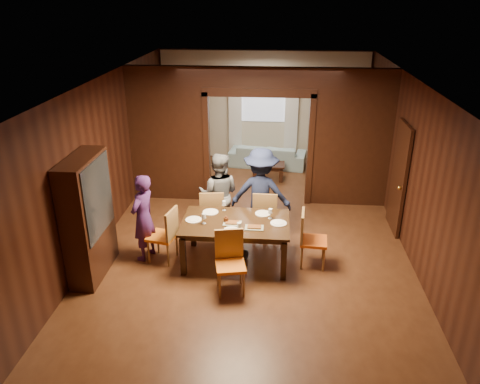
# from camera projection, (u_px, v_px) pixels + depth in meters

# --- Properties ---
(floor) EXTENTS (9.00, 9.00, 0.00)m
(floor) POSITION_uv_depth(u_px,v_px,m) (253.00, 234.00, 8.93)
(floor) COLOR #4B2715
(floor) RESTS_ON ground
(ceiling) EXTENTS (5.50, 9.00, 0.02)m
(ceiling) POSITION_uv_depth(u_px,v_px,m) (255.00, 81.00, 7.78)
(ceiling) COLOR silver
(ceiling) RESTS_ON room_walls
(room_walls) EXTENTS (5.52, 9.01, 2.90)m
(room_walls) POSITION_uv_depth(u_px,v_px,m) (259.00, 131.00, 10.06)
(room_walls) COLOR black
(room_walls) RESTS_ON floor
(person_purple) EXTENTS (0.53, 0.65, 1.53)m
(person_purple) POSITION_uv_depth(u_px,v_px,m) (143.00, 218.00, 7.88)
(person_purple) COLOR #401D55
(person_purple) RESTS_ON floor
(person_grey) EXTENTS (0.80, 0.63, 1.60)m
(person_grey) POSITION_uv_depth(u_px,v_px,m) (219.00, 194.00, 8.70)
(person_grey) COLOR slate
(person_grey) RESTS_ON floor
(person_navy) EXTENTS (1.17, 0.73, 1.73)m
(person_navy) POSITION_uv_depth(u_px,v_px,m) (261.00, 193.00, 8.58)
(person_navy) COLOR #171E3A
(person_navy) RESTS_ON floor
(sofa) EXTENTS (2.06, 1.01, 0.58)m
(sofa) POSITION_uv_depth(u_px,v_px,m) (267.00, 155.00, 12.32)
(sofa) COLOR #98BEC7
(sofa) RESTS_ON floor
(serving_bowl) EXTENTS (0.35, 0.35, 0.09)m
(serving_bowl) POSITION_uv_depth(u_px,v_px,m) (239.00, 217.00, 7.81)
(serving_bowl) COLOR black
(serving_bowl) RESTS_ON dining_table
(dining_table) EXTENTS (1.78, 1.11, 0.76)m
(dining_table) POSITION_uv_depth(u_px,v_px,m) (236.00, 242.00, 7.91)
(dining_table) COLOR black
(dining_table) RESTS_ON floor
(coffee_table) EXTENTS (0.80, 0.50, 0.40)m
(coffee_table) POSITION_uv_depth(u_px,v_px,m) (268.00, 171.00, 11.47)
(coffee_table) COLOR black
(coffee_table) RESTS_ON floor
(chair_left) EXTENTS (0.52, 0.52, 0.97)m
(chair_left) POSITION_uv_depth(u_px,v_px,m) (162.00, 235.00, 7.92)
(chair_left) COLOR orange
(chair_left) RESTS_ON floor
(chair_right) EXTENTS (0.47, 0.47, 0.97)m
(chair_right) POSITION_uv_depth(u_px,v_px,m) (314.00, 239.00, 7.77)
(chair_right) COLOR orange
(chair_right) RESTS_ON floor
(chair_far_l) EXTENTS (0.49, 0.49, 0.97)m
(chair_far_l) POSITION_uv_depth(u_px,v_px,m) (212.00, 213.00, 8.70)
(chair_far_l) COLOR #E94715
(chair_far_l) RESTS_ON floor
(chair_far_r) EXTENTS (0.45, 0.45, 0.97)m
(chair_far_r) POSITION_uv_depth(u_px,v_px,m) (265.00, 214.00, 8.66)
(chair_far_r) COLOR #C07112
(chair_far_r) RESTS_ON floor
(chair_near) EXTENTS (0.52, 0.52, 0.97)m
(chair_near) POSITION_uv_depth(u_px,v_px,m) (230.00, 264.00, 7.07)
(chair_near) COLOR orange
(chair_near) RESTS_ON floor
(hutch) EXTENTS (0.40, 1.20, 2.00)m
(hutch) POSITION_uv_depth(u_px,v_px,m) (88.00, 218.00, 7.36)
(hutch) COLOR black
(hutch) RESTS_ON floor
(door_right) EXTENTS (0.06, 0.90, 2.10)m
(door_right) POSITION_uv_depth(u_px,v_px,m) (399.00, 178.00, 8.76)
(door_right) COLOR black
(door_right) RESTS_ON floor
(window_far) EXTENTS (1.20, 0.03, 1.30)m
(window_far) POSITION_uv_depth(u_px,v_px,m) (264.00, 97.00, 12.32)
(window_far) COLOR silver
(window_far) RESTS_ON back_wall
(curtain_left) EXTENTS (0.35, 0.06, 2.40)m
(curtain_left) POSITION_uv_depth(u_px,v_px,m) (235.00, 114.00, 12.52)
(curtain_left) COLOR white
(curtain_left) RESTS_ON back_wall
(curtain_right) EXTENTS (0.35, 0.06, 2.40)m
(curtain_right) POSITION_uv_depth(u_px,v_px,m) (291.00, 115.00, 12.40)
(curtain_right) COLOR white
(curtain_right) RESTS_ON back_wall
(plate_left) EXTENTS (0.27, 0.27, 0.01)m
(plate_left) POSITION_uv_depth(u_px,v_px,m) (193.00, 220.00, 7.81)
(plate_left) COLOR white
(plate_left) RESTS_ON dining_table
(plate_far_l) EXTENTS (0.27, 0.27, 0.01)m
(plate_far_l) POSITION_uv_depth(u_px,v_px,m) (211.00, 212.00, 8.08)
(plate_far_l) COLOR white
(plate_far_l) RESTS_ON dining_table
(plate_far_r) EXTENTS (0.27, 0.27, 0.01)m
(plate_far_r) POSITION_uv_depth(u_px,v_px,m) (263.00, 214.00, 8.02)
(plate_far_r) COLOR white
(plate_far_r) RESTS_ON dining_table
(plate_right) EXTENTS (0.27, 0.27, 0.01)m
(plate_right) POSITION_uv_depth(u_px,v_px,m) (278.00, 223.00, 7.69)
(plate_right) COLOR silver
(plate_right) RESTS_ON dining_table
(plate_near) EXTENTS (0.27, 0.27, 0.01)m
(plate_near) POSITION_uv_depth(u_px,v_px,m) (231.00, 230.00, 7.46)
(plate_near) COLOR silver
(plate_near) RESTS_ON dining_table
(platter_a) EXTENTS (0.30, 0.20, 0.04)m
(platter_a) POSITION_uv_depth(u_px,v_px,m) (232.00, 223.00, 7.68)
(platter_a) COLOR gray
(platter_a) RESTS_ON dining_table
(platter_b) EXTENTS (0.30, 0.20, 0.04)m
(platter_b) POSITION_uv_depth(u_px,v_px,m) (254.00, 227.00, 7.54)
(platter_b) COLOR gray
(platter_b) RESTS_ON dining_table
(wineglass_left) EXTENTS (0.08, 0.08, 0.18)m
(wineglass_left) POSITION_uv_depth(u_px,v_px,m) (204.00, 219.00, 7.66)
(wineglass_left) COLOR white
(wineglass_left) RESTS_ON dining_table
(wineglass_far) EXTENTS (0.08, 0.08, 0.18)m
(wineglass_far) POSITION_uv_depth(u_px,v_px,m) (224.00, 206.00, 8.12)
(wineglass_far) COLOR white
(wineglass_far) RESTS_ON dining_table
(wineglass_right) EXTENTS (0.08, 0.08, 0.18)m
(wineglass_right) POSITION_uv_depth(u_px,v_px,m) (270.00, 214.00, 7.83)
(wineglass_right) COLOR white
(wineglass_right) RESTS_ON dining_table
(tumbler) EXTENTS (0.07, 0.07, 0.14)m
(tumbler) POSITION_uv_depth(u_px,v_px,m) (239.00, 227.00, 7.44)
(tumbler) COLOR silver
(tumbler) RESTS_ON dining_table
(condiment_jar) EXTENTS (0.08, 0.08, 0.11)m
(condiment_jar) POSITION_uv_depth(u_px,v_px,m) (226.00, 219.00, 7.71)
(condiment_jar) COLOR #472210
(condiment_jar) RESTS_ON dining_table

